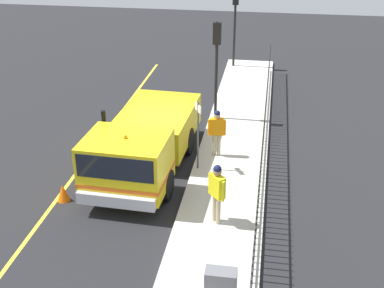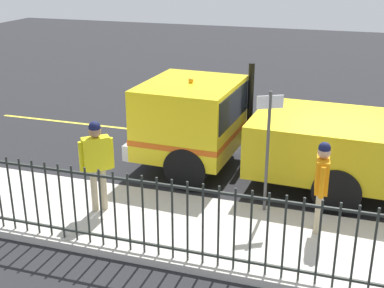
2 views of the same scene
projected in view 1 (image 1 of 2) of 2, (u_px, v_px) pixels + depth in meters
name	position (u px, v px, depth m)	size (l,w,h in m)	color
ground_plane	(160.00, 151.00, 18.64)	(50.39, 50.39, 0.00)	#232326
sidewalk_slab	(232.00, 155.00, 18.24)	(2.46, 22.90, 0.14)	beige
lane_marking	(96.00, 146.00, 18.99)	(0.12, 20.61, 0.01)	yellow
work_truck	(142.00, 143.00, 16.58)	(2.73, 6.66, 2.40)	yellow
worker_standing	(217.00, 188.00, 13.90)	(0.51, 0.53, 1.80)	yellow
pedestrian_distant	(217.00, 128.00, 17.62)	(0.63, 0.26, 1.69)	orange
iron_fence	(263.00, 137.00, 17.75)	(0.04, 19.50, 1.40)	#2D332D
traffic_light_near	(217.00, 52.00, 19.87)	(0.31, 0.23, 3.93)	black
traffic_light_mid	(235.00, 11.00, 26.25)	(0.33, 0.26, 4.07)	black
traffic_cone	(63.00, 193.00, 15.52)	(0.39, 0.39, 0.55)	orange
street_sign	(198.00, 128.00, 16.57)	(0.27, 0.45, 2.37)	#4C4C4C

